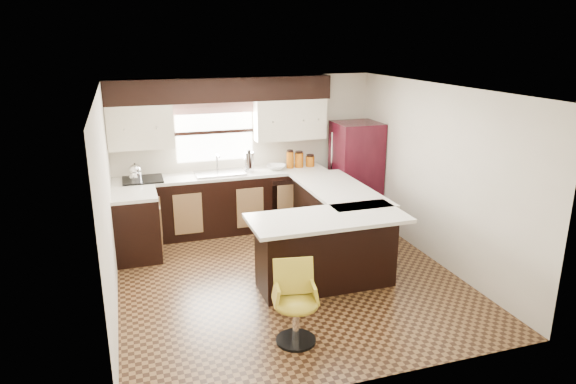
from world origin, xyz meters
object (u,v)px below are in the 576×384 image
object	(u,v)px
peninsula_return	(326,252)
bar_chair	(296,305)
refrigerator	(356,173)
peninsula_long	(334,221)

from	to	relation	value
peninsula_return	bar_chair	bearing A→B (deg)	-125.22
peninsula_return	refrigerator	distance (m)	2.49
peninsula_return	bar_chair	xyz separation A→B (m)	(-0.75, -1.06, -0.03)
peninsula_return	bar_chair	world-z (taller)	peninsula_return
peninsula_long	bar_chair	distance (m)	2.40
peninsula_return	refrigerator	size ratio (longest dim) A/B	0.99
refrigerator	bar_chair	xyz separation A→B (m)	(-2.10, -3.11, -0.41)
peninsula_return	peninsula_long	bearing A→B (deg)	61.70
peninsula_long	refrigerator	size ratio (longest dim) A/B	1.17
bar_chair	peninsula_long	bearing A→B (deg)	67.53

